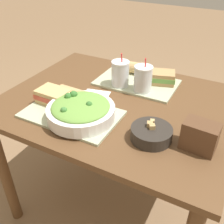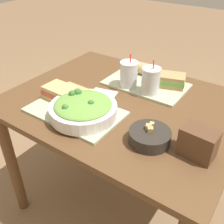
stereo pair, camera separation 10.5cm
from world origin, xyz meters
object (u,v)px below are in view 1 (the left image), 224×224
(chip_bag, at_px, (200,136))
(sandwich_near, at_px, (54,96))
(soup_bowl, at_px, (151,133))
(drink_cup_red, at_px, (143,79))
(baguette_far, at_px, (136,68))
(drink_cup_dark, at_px, (120,74))
(baguette_near, at_px, (75,95))
(salad_bowl, at_px, (81,110))
(napkin_folded, at_px, (96,95))
(sandwich_far, at_px, (160,77))

(chip_bag, bearing_deg, sandwich_near, -175.67)
(soup_bowl, distance_m, drink_cup_red, 0.38)
(baguette_far, xyz_separation_m, drink_cup_dark, (-0.02, -0.17, 0.03))
(baguette_near, bearing_deg, drink_cup_red, -42.21)
(soup_bowl, xyz_separation_m, drink_cup_red, (-0.17, 0.33, 0.05))
(soup_bowl, xyz_separation_m, sandwich_near, (-0.50, 0.03, 0.02))
(salad_bowl, xyz_separation_m, drink_cup_dark, (0.01, 0.35, 0.02))
(drink_cup_red, xyz_separation_m, napkin_folded, (-0.20, -0.13, -0.07))
(sandwich_near, bearing_deg, baguette_near, 32.97)
(baguette_near, distance_m, napkin_folded, 0.13)
(chip_bag, distance_m, napkin_folded, 0.58)
(sandwich_near, bearing_deg, sandwich_far, 49.74)
(chip_bag, bearing_deg, baguette_far, 138.43)
(salad_bowl, distance_m, sandwich_far, 0.52)
(baguette_near, relative_size, drink_cup_dark, 0.93)
(salad_bowl, xyz_separation_m, sandwich_near, (-0.19, 0.05, -0.01))
(salad_bowl, height_order, napkin_folded, salad_bowl)
(drink_cup_dark, bearing_deg, chip_bag, -32.35)
(sandwich_far, distance_m, chip_bag, 0.52)
(drink_cup_red, bearing_deg, napkin_folded, -145.80)
(salad_bowl, height_order, drink_cup_dark, drink_cup_dark)
(baguette_far, distance_m, chip_bag, 0.66)
(napkin_folded, bearing_deg, salad_bowl, -75.92)
(baguette_near, height_order, drink_cup_dark, drink_cup_dark)
(salad_bowl, xyz_separation_m, baguette_far, (0.03, 0.53, -0.01))
(salad_bowl, bearing_deg, chip_bag, 5.88)
(soup_bowl, xyz_separation_m, baguette_far, (-0.28, 0.51, 0.02))
(soup_bowl, bearing_deg, drink_cup_dark, 132.19)
(sandwich_near, relative_size, drink_cup_red, 0.88)
(baguette_far, bearing_deg, drink_cup_dark, 169.91)
(sandwich_far, bearing_deg, sandwich_near, -149.03)
(salad_bowl, distance_m, drink_cup_red, 0.38)
(soup_bowl, height_order, drink_cup_dark, drink_cup_dark)
(sandwich_far, xyz_separation_m, drink_cup_red, (-0.05, -0.12, 0.03))
(sandwich_near, bearing_deg, napkin_folded, 52.99)
(sandwich_near, distance_m, drink_cup_dark, 0.36)
(sandwich_far, height_order, baguette_far, baguette_far)
(soup_bowl, relative_size, napkin_folded, 1.13)
(salad_bowl, xyz_separation_m, napkin_folded, (-0.06, 0.22, -0.05))
(salad_bowl, bearing_deg, drink_cup_red, 68.24)
(baguette_far, xyz_separation_m, napkin_folded, (-0.09, -0.31, -0.04))
(sandwich_far, relative_size, chip_bag, 1.35)
(salad_bowl, distance_m, soup_bowl, 0.32)
(sandwich_far, xyz_separation_m, drink_cup_dark, (-0.18, -0.12, 0.03))
(baguette_near, relative_size, chip_bag, 1.25)
(baguette_near, xyz_separation_m, chip_bag, (0.60, -0.05, 0.01))
(baguette_near, bearing_deg, baguette_far, -15.68)
(chip_bag, bearing_deg, baguette_near, 179.29)
(salad_bowl, distance_m, baguette_near, 0.15)
(salad_bowl, distance_m, napkin_folded, 0.23)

